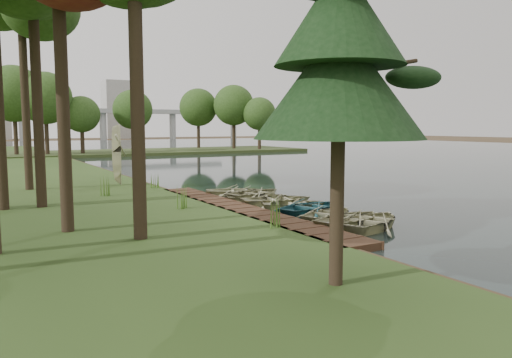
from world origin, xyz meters
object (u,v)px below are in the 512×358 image
rowboat_2 (330,212)px  pine_tree (340,46)px  rowboat_0 (371,219)px  rowboat_1 (350,217)px  stored_rowboat (120,179)px  boardwalk (241,211)px

rowboat_2 → pine_tree: bearing=121.4°
rowboat_0 → rowboat_2: bearing=-16.6°
rowboat_1 → pine_tree: (-5.60, -6.02, 5.26)m
stored_rowboat → rowboat_2: bearing=-148.9°
rowboat_1 → stored_rowboat: size_ratio=0.92×
boardwalk → rowboat_1: (2.42, -4.51, 0.26)m
boardwalk → rowboat_0: rowboat_0 is taller
rowboat_1 → rowboat_0: bearing=-172.2°
rowboat_0 → stored_rowboat: stored_rowboat is taller
rowboat_0 → pine_tree: pine_tree is taller
rowboat_2 → rowboat_0: bearing=165.1°
rowboat_1 → pine_tree: pine_tree is taller
boardwalk → rowboat_2: bearing=-50.9°
rowboat_2 → stored_rowboat: 15.13m
rowboat_2 → stored_rowboat: size_ratio=0.82×
rowboat_0 → rowboat_1: size_ratio=1.06×
rowboat_0 → pine_tree: (-5.94, -5.22, 5.24)m
boardwalk → rowboat_0: bearing=-62.6°
rowboat_1 → stored_rowboat: 16.44m
rowboat_1 → stored_rowboat: stored_rowboat is taller
boardwalk → stored_rowboat: (-2.45, 11.19, 0.54)m
rowboat_1 → stored_rowboat: (-4.87, 15.71, 0.28)m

